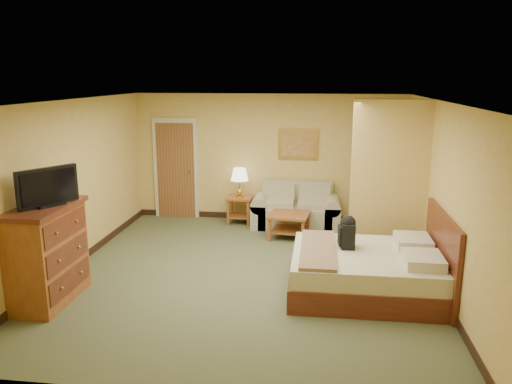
% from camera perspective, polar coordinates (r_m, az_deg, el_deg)
% --- Properties ---
extents(floor, '(6.00, 6.00, 0.00)m').
position_cam_1_polar(floor, '(7.71, -0.99, -9.33)').
color(floor, '#4F5638').
rests_on(floor, ground).
extents(ceiling, '(6.00, 6.00, 0.00)m').
position_cam_1_polar(ceiling, '(7.13, -1.08, 10.36)').
color(ceiling, white).
rests_on(ceiling, back_wall).
extents(back_wall, '(5.50, 0.02, 2.60)m').
position_cam_1_polar(back_wall, '(10.23, 1.42, 3.89)').
color(back_wall, tan).
rests_on(back_wall, floor).
extents(left_wall, '(0.02, 6.00, 2.60)m').
position_cam_1_polar(left_wall, '(8.17, -20.49, 0.68)').
color(left_wall, tan).
rests_on(left_wall, floor).
extents(right_wall, '(0.02, 6.00, 2.60)m').
position_cam_1_polar(right_wall, '(7.44, 20.43, -0.49)').
color(right_wall, tan).
rests_on(right_wall, floor).
extents(partition, '(1.20, 0.15, 2.60)m').
position_cam_1_polar(partition, '(8.22, 14.95, 1.13)').
color(partition, tan).
rests_on(partition, floor).
extents(door, '(0.94, 0.16, 2.10)m').
position_cam_1_polar(door, '(10.62, -9.14, 2.60)').
color(door, beige).
rests_on(door, floor).
extents(baseboard, '(5.50, 0.02, 0.12)m').
position_cam_1_polar(baseboard, '(10.50, 1.37, -2.81)').
color(baseboard, black).
rests_on(baseboard, floor).
extents(loveseat, '(1.74, 0.81, 0.88)m').
position_cam_1_polar(loveseat, '(9.99, 4.59, -2.34)').
color(loveseat, tan).
rests_on(loveseat, floor).
extents(side_table, '(0.50, 0.50, 0.56)m').
position_cam_1_polar(side_table, '(10.16, -1.87, -1.57)').
color(side_table, brown).
rests_on(side_table, floor).
extents(table_lamp, '(0.35, 0.35, 0.59)m').
position_cam_1_polar(table_lamp, '(10.02, -1.90, 1.94)').
color(table_lamp, '#BA9A44').
rests_on(table_lamp, side_table).
extents(coffee_table, '(0.79, 0.79, 0.46)m').
position_cam_1_polar(coffee_table, '(9.28, 3.82, -3.26)').
color(coffee_table, brown).
rests_on(coffee_table, floor).
extents(wall_picture, '(0.80, 0.04, 0.62)m').
position_cam_1_polar(wall_picture, '(10.12, 4.84, 5.46)').
color(wall_picture, '#B78E3F').
rests_on(wall_picture, back_wall).
extents(dresser, '(0.65, 1.24, 1.32)m').
position_cam_1_polar(dresser, '(7.15, -22.76, -6.52)').
color(dresser, brown).
rests_on(dresser, floor).
extents(tv, '(0.47, 0.73, 0.50)m').
position_cam_1_polar(tv, '(6.86, -22.69, 0.43)').
color(tv, black).
rests_on(tv, dresser).
extents(bed, '(2.13, 1.81, 1.17)m').
position_cam_1_polar(bed, '(7.17, 13.17, -8.74)').
color(bed, '#501F12').
rests_on(bed, floor).
extents(backpack, '(0.22, 0.29, 0.47)m').
position_cam_1_polar(backpack, '(7.15, 10.44, -4.38)').
color(backpack, black).
rests_on(backpack, bed).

